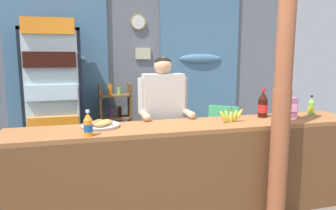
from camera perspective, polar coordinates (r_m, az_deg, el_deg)
name	(u,v)px	position (r m, az deg, el deg)	size (l,w,h in m)	color
ground_plane	(166,188)	(3.83, -0.31, -14.97)	(6.82, 6.82, 0.00)	#665B51
back_wall_curtained	(139,66)	(5.08, -5.31, 7.12)	(4.93, 0.22, 2.70)	slate
stall_counter	(197,162)	(3.00, 5.28, -10.34)	(3.45, 0.55, 0.91)	#935B33
timber_post	(282,95)	(2.94, 20.16, 1.64)	(0.19, 0.17, 2.52)	#995133
drink_fridge	(54,89)	(4.50, -20.15, 2.69)	(0.75, 0.62, 2.02)	black
bottle_shelf_rack	(116,120)	(4.78, -9.55, -2.65)	(0.48, 0.28, 1.14)	brown
plastic_lawn_chair	(225,130)	(4.60, 10.38, -4.47)	(0.62, 0.62, 0.86)	#4CC675
shopkeeper	(163,109)	(3.41, -0.89, -0.80)	(0.55, 0.42, 1.54)	#28282D
soda_bottle_cola	(263,105)	(3.45, 16.93, -0.03)	(0.10, 0.10, 0.31)	black
soda_bottle_orange_soda	(88,125)	(2.62, -14.39, -3.56)	(0.07, 0.07, 0.22)	orange
soda_bottle_lime_soda	(311,106)	(3.79, 24.68, -0.24)	(0.06, 0.06, 0.22)	#75C64C
snack_box_wafer	(286,108)	(3.49, 20.68, -0.48)	(0.22, 0.11, 0.21)	#B76699
pastry_tray	(100,125)	(2.93, -12.23, -3.50)	(0.35, 0.35, 0.07)	#BCBCC1
banana_bunch	(231,116)	(3.13, 11.43, -1.98)	(0.28, 0.06, 0.16)	#DBCC42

